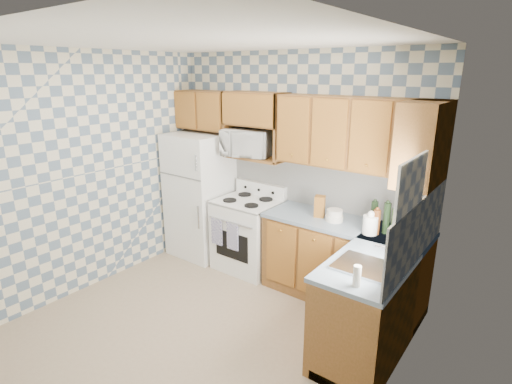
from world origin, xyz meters
TOP-DOWN VIEW (x-y plane):
  - floor at (0.00, 0.00)m, footprint 3.40×3.40m
  - back_wall at (0.00, 1.60)m, footprint 3.40×0.02m
  - right_wall at (1.70, 0.00)m, footprint 0.02×3.20m
  - backsplash_back at (0.40, 1.59)m, footprint 2.60×0.02m
  - backsplash_right at (1.69, 0.80)m, footprint 0.02×1.60m
  - refrigerator at (-1.27, 1.25)m, footprint 0.75×0.70m
  - stove_body at (-0.47, 1.28)m, footprint 0.76×0.65m
  - cooktop at (-0.47, 1.28)m, footprint 0.76×0.65m
  - backguard at (-0.47, 1.55)m, footprint 0.76×0.08m
  - dish_towel_left at (-0.69, 0.93)m, footprint 0.16×0.02m
  - dish_towel_right at (-0.44, 0.93)m, footprint 0.16×0.02m
  - base_cabinets_back at (0.82, 1.30)m, footprint 1.75×0.60m
  - base_cabinets_right at (1.40, 0.80)m, footprint 0.60×1.60m
  - countertop_back at (0.82, 1.30)m, footprint 1.77×0.63m
  - countertop_right at (1.40, 0.80)m, footprint 0.63×1.60m
  - upper_cabinets_back at (0.82, 1.44)m, footprint 1.75×0.33m
  - upper_cabinets_fridge at (-1.29, 1.44)m, footprint 0.82×0.33m
  - upper_cabinets_right at (1.53, 1.25)m, footprint 0.33×0.70m
  - microwave_shelf at (-0.47, 1.44)m, footprint 0.80×0.33m
  - microwave at (-0.58, 1.41)m, footprint 0.69×0.57m
  - sink at (1.40, 0.45)m, footprint 0.48×0.40m
  - window at (1.69, 0.45)m, footprint 0.02×0.66m
  - bottle_0 at (1.27, 1.27)m, footprint 0.07×0.07m
  - bottle_1 at (1.37, 1.21)m, footprint 0.07×0.07m
  - bottle_2 at (1.42, 1.31)m, footprint 0.07×0.07m
  - bottle_3 at (1.20, 1.19)m, footprint 0.07×0.07m
  - bottle_4 at (1.12, 1.33)m, footprint 0.07×0.07m
  - knife_block at (0.52, 1.29)m, footprint 0.14×0.14m
  - electric_kettle at (1.15, 1.16)m, footprint 0.15×0.15m
  - food_containers at (0.71, 1.27)m, footprint 0.19×0.19m
  - soap_bottle at (1.46, 0.12)m, footprint 0.06×0.06m

SIDE VIEW (x-z plane):
  - floor at x=0.00m, z-range 0.00..0.00m
  - base_cabinets_back at x=0.82m, z-range 0.00..0.88m
  - base_cabinets_right at x=1.40m, z-range 0.00..0.88m
  - stove_body at x=-0.47m, z-range 0.00..0.90m
  - dish_towel_left at x=-0.69m, z-range 0.39..0.73m
  - dish_towel_right at x=-0.44m, z-range 0.39..0.73m
  - refrigerator at x=-1.27m, z-range 0.00..1.68m
  - countertop_back at x=0.82m, z-range 0.88..0.92m
  - countertop_right at x=1.40m, z-range 0.88..0.92m
  - cooktop at x=-0.47m, z-range 0.89..0.92m
  - sink at x=1.40m, z-range 0.91..0.94m
  - food_containers at x=0.71m, z-range 0.92..1.05m
  - backguard at x=-0.47m, z-range 0.92..1.08m
  - soap_bottle at x=1.46m, z-range 0.92..1.09m
  - electric_kettle at x=1.15m, z-range 0.92..1.11m
  - knife_block at x=0.52m, z-range 0.92..1.16m
  - bottle_3 at x=1.20m, z-range 0.92..1.17m
  - bottle_2 at x=1.42m, z-range 0.92..1.19m
  - bottle_4 at x=1.12m, z-range 0.92..1.20m
  - bottle_1 at x=1.37m, z-range 0.92..1.21m
  - bottle_0 at x=1.27m, z-range 0.92..1.24m
  - backsplash_back at x=0.40m, z-range 0.92..1.48m
  - backsplash_right at x=1.69m, z-range 0.92..1.48m
  - back_wall at x=0.00m, z-range 0.00..2.70m
  - right_wall at x=1.70m, z-range 0.00..2.70m
  - microwave_shelf at x=-0.47m, z-range 1.42..1.45m
  - window at x=1.69m, z-range 1.02..1.88m
  - microwave at x=-0.58m, z-range 1.45..1.78m
  - upper_cabinets_back at x=0.82m, z-range 1.48..2.22m
  - upper_cabinets_right at x=1.53m, z-range 1.48..2.22m
  - upper_cabinets_fridge at x=-1.29m, z-range 1.72..2.22m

